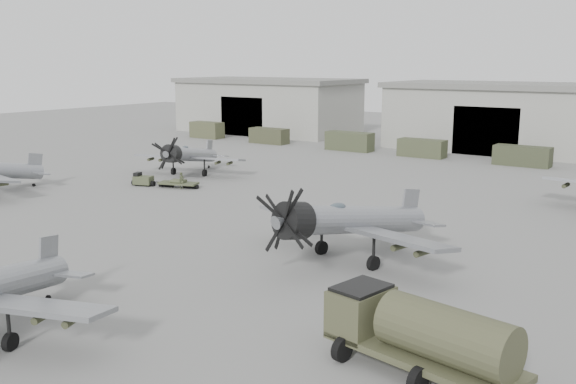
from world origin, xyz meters
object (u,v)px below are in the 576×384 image
at_px(fuel_tanker, 421,332).
at_px(tug_trailer, 156,181).
at_px(aircraft_mid_2, 345,221).
at_px(aircraft_far_0, 188,155).
at_px(ground_crew, 182,181).

bearing_deg(fuel_tanker, tug_trailer, 160.33).
bearing_deg(tug_trailer, aircraft_mid_2, -39.22).
relative_size(aircraft_far_0, ground_crew, 7.61).
bearing_deg(tug_trailer, ground_crew, -7.39).
bearing_deg(aircraft_far_0, fuel_tanker, -52.61).
distance_m(aircraft_mid_2, aircraft_far_0, 31.71).
bearing_deg(ground_crew, aircraft_mid_2, -102.30).
height_order(aircraft_far_0, fuel_tanker, aircraft_far_0).
xyz_separation_m(aircraft_mid_2, aircraft_far_0, (-27.37, 16.01, -0.34)).
height_order(aircraft_mid_2, ground_crew, aircraft_mid_2).
height_order(aircraft_mid_2, tug_trailer, aircraft_mid_2).
height_order(aircraft_far_0, tug_trailer, aircraft_far_0).
xyz_separation_m(aircraft_far_0, tug_trailer, (1.59, -5.96, -1.65)).
xyz_separation_m(fuel_tanker, tug_trailer, (-34.81, 20.32, -1.21)).
distance_m(tug_trailer, ground_crew, 2.79).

